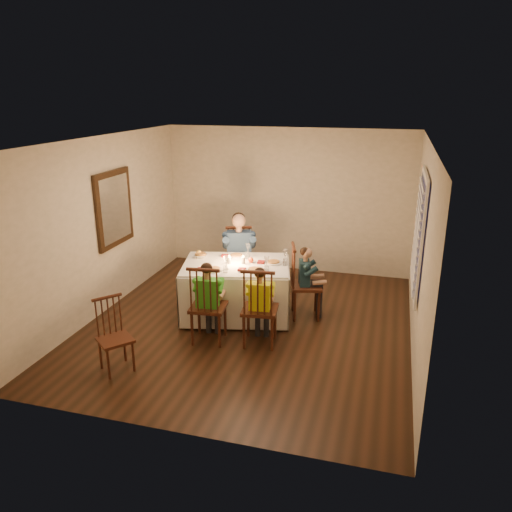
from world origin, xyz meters
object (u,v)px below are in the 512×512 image
(child_green, at_px, (209,340))
(dining_table, at_px, (236,279))
(chair_near_left, at_px, (209,340))
(child_teal, at_px, (305,316))
(chair_end, at_px, (305,316))
(adult, at_px, (240,293))
(chair_extra, at_px, (118,369))
(serving_bowl, at_px, (201,256))
(child_yellow, at_px, (260,343))
(chair_near_right, at_px, (260,343))
(chair_adult, at_px, (240,293))

(child_green, bearing_deg, dining_table, -103.30)
(dining_table, xyz_separation_m, chair_near_left, (-0.10, -0.87, -0.58))
(chair_near_left, height_order, child_teal, chair_near_left)
(chair_end, distance_m, adult, 1.34)
(chair_extra, relative_size, serving_bowl, 4.51)
(dining_table, xyz_separation_m, serving_bowl, (-0.60, 0.12, 0.26))
(chair_near_left, bearing_deg, adult, -93.16)
(chair_near_left, xyz_separation_m, chair_end, (1.11, 1.10, 0.00))
(child_green, bearing_deg, serving_bowl, -70.15)
(chair_near_left, relative_size, child_yellow, 1.02)
(child_green, relative_size, child_yellow, 1.03)
(dining_table, distance_m, chair_near_right, 1.12)
(chair_near_right, relative_size, chair_extra, 1.21)
(chair_end, xyz_separation_m, chair_extra, (-1.91, -2.10, 0.00))
(dining_table, relative_size, child_green, 1.58)
(chair_extra, distance_m, child_green, 1.28)
(chair_near_right, bearing_deg, chair_end, -120.38)
(dining_table, bearing_deg, serving_bowl, 155.02)
(adult, relative_size, child_teal, 1.27)
(chair_adult, bearing_deg, chair_near_right, -82.90)
(chair_near_right, relative_size, child_green, 0.99)
(child_yellow, relative_size, child_teal, 1.01)
(chair_near_left, xyz_separation_m, chair_extra, (-0.80, -1.00, 0.00))
(dining_table, xyz_separation_m, chair_near_right, (0.57, -0.77, -0.58))
(dining_table, height_order, chair_near_right, dining_table)
(child_green, xyz_separation_m, serving_bowl, (-0.49, 1.00, 0.84))
(chair_near_right, xyz_separation_m, chair_extra, (-1.48, -1.10, 0.00))
(chair_adult, xyz_separation_m, child_yellow, (0.77, -1.57, 0.00))
(child_teal, relative_size, serving_bowl, 5.32)
(chair_near_right, height_order, child_green, child_green)
(chair_adult, distance_m, child_green, 1.67)
(chair_adult, relative_size, child_green, 0.99)
(child_yellow, bearing_deg, chair_adult, -70.68)
(chair_near_left, bearing_deg, chair_near_right, -177.90)
(chair_near_left, bearing_deg, chair_extra, 45.00)
(adult, bearing_deg, chair_end, -44.57)
(dining_table, height_order, chair_adult, dining_table)
(chair_near_right, distance_m, chair_extra, 1.85)
(adult, bearing_deg, dining_table, -95.03)
(chair_near_left, distance_m, chair_extra, 1.28)
(child_yellow, xyz_separation_m, serving_bowl, (-1.17, 0.90, 0.84))
(chair_end, distance_m, chair_extra, 2.84)
(dining_table, height_order, chair_extra, dining_table)
(dining_table, distance_m, chair_extra, 2.16)
(chair_adult, xyz_separation_m, chair_extra, (-0.70, -2.67, 0.00))
(dining_table, relative_size, child_teal, 1.64)
(chair_near_right, xyz_separation_m, adult, (-0.77, 1.57, 0.00))
(chair_adult, bearing_deg, chair_end, -44.57)
(dining_table, xyz_separation_m, child_teal, (1.01, 0.22, -0.58))
(chair_near_left, xyz_separation_m, child_teal, (1.11, 1.10, 0.00))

